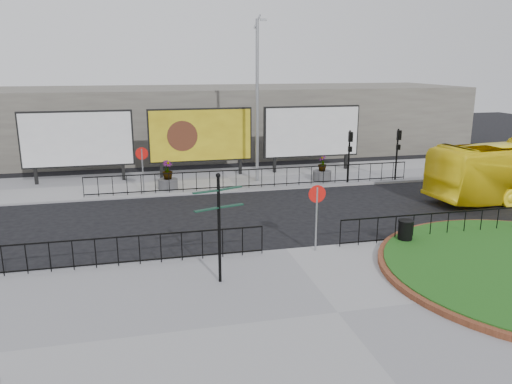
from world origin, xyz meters
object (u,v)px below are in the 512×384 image
object	(u,v)px
planter_c	(322,172)
billboard_mid	(201,135)
fingerpost_sign	(219,217)
litter_bin	(405,232)
planter_a	(168,179)
lamp_post	(257,99)

from	to	relation	value
planter_c	billboard_mid	bearing A→B (deg)	157.42
fingerpost_sign	litter_bin	distance (m)	7.70
fingerpost_sign	planter_a	size ratio (longest dim) A/B	2.23
billboard_mid	lamp_post	xyz separation A→B (m)	(3.01, -1.97, 2.23)
fingerpost_sign	litter_bin	bearing A→B (deg)	-2.09
lamp_post	fingerpost_sign	size ratio (longest dim) A/B	2.63
billboard_mid	fingerpost_sign	xyz separation A→B (m)	(-1.34, -15.23, -0.36)
lamp_post	litter_bin	distance (m)	12.70
lamp_post	planter_a	world-z (taller)	lamp_post
fingerpost_sign	planter_c	distance (m)	14.91
billboard_mid	fingerpost_sign	size ratio (longest dim) A/B	1.77
billboard_mid	litter_bin	bearing A→B (deg)	-66.15
litter_bin	planter_c	size ratio (longest dim) A/B	0.65
litter_bin	planter_a	bearing A→B (deg)	127.20
planter_a	lamp_post	bearing A→B (deg)	8.81
billboard_mid	litter_bin	xyz separation A→B (m)	(6.00, -13.57, -1.99)
lamp_post	litter_bin	size ratio (longest dim) A/B	9.58
billboard_mid	litter_bin	world-z (taller)	billboard_mid
lamp_post	planter_c	size ratio (longest dim) A/B	6.27
fingerpost_sign	planter_c	xyz separation A→B (m)	(8.05, 12.44, -1.64)
fingerpost_sign	planter_c	size ratio (longest dim) A/B	2.38
fingerpost_sign	planter_a	distance (m)	12.57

